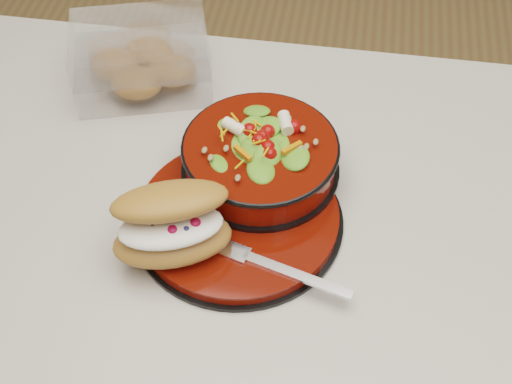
# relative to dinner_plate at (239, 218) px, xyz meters

# --- Properties ---
(dinner_plate) EXTENTS (0.27, 0.27, 0.02)m
(dinner_plate) POSITION_rel_dinner_plate_xyz_m (0.00, 0.00, 0.00)
(dinner_plate) COLOR black
(dinner_plate) RESTS_ON island_counter
(salad_bowl) EXTENTS (0.21, 0.21, 0.09)m
(salad_bowl) POSITION_rel_dinner_plate_xyz_m (0.02, 0.08, 0.04)
(salad_bowl) COLOR black
(salad_bowl) RESTS_ON dinner_plate
(croissant) EXTENTS (0.16, 0.14, 0.09)m
(croissant) POSITION_rel_dinner_plate_xyz_m (-0.07, -0.06, 0.05)
(croissant) COLOR #B07035
(croissant) RESTS_ON dinner_plate
(fork) EXTENTS (0.17, 0.06, 0.00)m
(fork) POSITION_rel_dinner_plate_xyz_m (0.06, -0.08, 0.01)
(fork) COLOR silver
(fork) RESTS_ON dinner_plate
(pastry_box) EXTENTS (0.23, 0.19, 0.09)m
(pastry_box) POSITION_rel_dinner_plate_xyz_m (-0.19, 0.25, 0.03)
(pastry_box) COLOR white
(pastry_box) RESTS_ON island_counter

